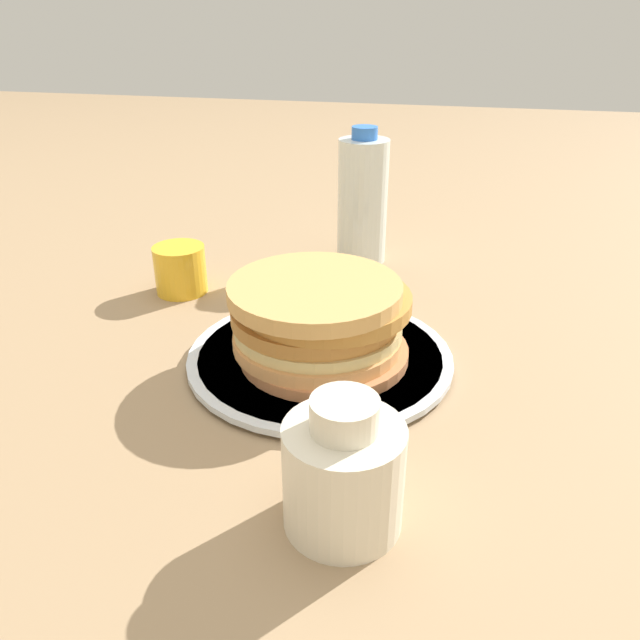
{
  "coord_description": "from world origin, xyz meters",
  "views": [
    {
      "loc": [
        -0.57,
        -0.11,
        0.36
      ],
      "look_at": [
        0.02,
        0.02,
        0.05
      ],
      "focal_mm": 35.0,
      "sensor_mm": 36.0,
      "label": 1
    }
  ],
  "objects_px": {
    "pancake_stack": "(319,318)",
    "juice_glass": "(180,269)",
    "water_bottle_near": "(363,200)",
    "plate": "(320,357)",
    "cream_jug": "(343,472)"
  },
  "relations": [
    {
      "from": "pancake_stack",
      "to": "juice_glass",
      "type": "height_order",
      "value": "pancake_stack"
    },
    {
      "from": "juice_glass",
      "to": "water_bottle_near",
      "type": "bearing_deg",
      "value": -51.82
    },
    {
      "from": "water_bottle_near",
      "to": "juice_glass",
      "type": "bearing_deg",
      "value": 128.18
    },
    {
      "from": "plate",
      "to": "juice_glass",
      "type": "height_order",
      "value": "juice_glass"
    },
    {
      "from": "plate",
      "to": "pancake_stack",
      "type": "distance_m",
      "value": 0.05
    },
    {
      "from": "cream_jug",
      "to": "juice_glass",
      "type": "bearing_deg",
      "value": 38.87
    },
    {
      "from": "pancake_stack",
      "to": "juice_glass",
      "type": "bearing_deg",
      "value": 57.78
    },
    {
      "from": "plate",
      "to": "juice_glass",
      "type": "distance_m",
      "value": 0.28
    },
    {
      "from": "plate",
      "to": "pancake_stack",
      "type": "relative_size",
      "value": 1.49
    },
    {
      "from": "pancake_stack",
      "to": "cream_jug",
      "type": "xyz_separation_m",
      "value": [
        -0.23,
        -0.07,
        -0.01
      ]
    },
    {
      "from": "plate",
      "to": "juice_glass",
      "type": "xyz_separation_m",
      "value": [
        0.15,
        0.23,
        0.03
      ]
    },
    {
      "from": "pancake_stack",
      "to": "cream_jug",
      "type": "relative_size",
      "value": 1.75
    },
    {
      "from": "plate",
      "to": "cream_jug",
      "type": "height_order",
      "value": "cream_jug"
    },
    {
      "from": "pancake_stack",
      "to": "water_bottle_near",
      "type": "distance_m",
      "value": 0.32
    },
    {
      "from": "cream_jug",
      "to": "water_bottle_near",
      "type": "height_order",
      "value": "water_bottle_near"
    }
  ]
}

